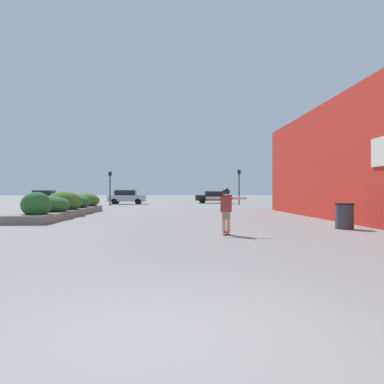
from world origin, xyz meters
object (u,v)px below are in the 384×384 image
(car_leftmost, at_px, (127,197))
(car_rightmost, at_px, (214,197))
(car_center_left, at_px, (324,197))
(traffic_light_left, at_px, (110,182))
(skateboarder, at_px, (226,205))
(traffic_light_right, at_px, (239,181))
(trash_bin, at_px, (344,216))
(skateboard, at_px, (226,232))
(car_center_right, at_px, (45,197))

(car_leftmost, height_order, car_rightmost, car_leftmost)
(car_center_left, xyz_separation_m, traffic_light_left, (-23.30, -4.29, 1.57))
(skateboarder, relative_size, traffic_light_left, 0.40)
(car_leftmost, relative_size, car_center_left, 0.90)
(car_center_left, height_order, traffic_light_right, traffic_light_right)
(skateboarder, bearing_deg, trash_bin, 28.47)
(car_leftmost, relative_size, traffic_light_left, 1.21)
(car_rightmost, bearing_deg, car_leftmost, 106.78)
(skateboarder, distance_m, traffic_light_right, 25.89)
(trash_bin, bearing_deg, skateboard, -160.89)
(car_leftmost, distance_m, car_center_left, 22.16)
(skateboarder, distance_m, trash_bin, 4.77)
(trash_bin, relative_size, car_rightmost, 0.22)
(car_leftmost, bearing_deg, skateboard, 12.64)
(car_rightmost, bearing_deg, traffic_light_left, 122.60)
(car_leftmost, bearing_deg, trash_bin, 21.59)
(car_center_right, bearing_deg, traffic_light_right, 71.36)
(skateboard, relative_size, car_rightmost, 0.15)
(skateboard, bearing_deg, traffic_light_left, 116.27)
(skateboarder, distance_m, car_leftmost, 30.49)
(car_leftmost, xyz_separation_m, car_center_right, (-9.75, 2.83, 0.00))
(skateboarder, distance_m, car_center_right, 36.48)
(skateboarder, relative_size, car_leftmost, 0.33)
(skateboarder, height_order, car_rightmost, skateboarder)
(trash_bin, xyz_separation_m, car_leftmost, (-11.16, 28.20, 0.33))
(skateboard, distance_m, car_rightmost, 32.90)
(car_center_left, bearing_deg, car_center_right, 85.33)
(car_center_left, relative_size, car_rightmost, 1.06)
(traffic_light_left, height_order, traffic_light_right, traffic_light_right)
(traffic_light_left, bearing_deg, skateboarder, -73.08)
(car_rightmost, bearing_deg, car_center_right, 90.46)
(car_center_left, relative_size, car_center_right, 1.14)
(skateboarder, relative_size, trash_bin, 1.47)
(trash_bin, xyz_separation_m, traffic_light_left, (-12.30, 24.13, 1.83))
(traffic_light_left, bearing_deg, trash_bin, -62.99)
(skateboarder, height_order, car_leftmost, car_leftmost)
(traffic_light_left, xyz_separation_m, traffic_light_right, (12.77, -0.32, 0.12))
(traffic_light_right, bearing_deg, skateboarder, -101.07)
(trash_bin, bearing_deg, car_center_left, 68.84)
(car_leftmost, xyz_separation_m, car_rightmost, (9.90, 2.99, -0.04))
(trash_bin, bearing_deg, traffic_light_left, 117.01)
(car_rightmost, xyz_separation_m, traffic_light_left, (-11.03, -7.06, 1.54))
(skateboard, bearing_deg, traffic_light_right, 88.29)
(car_center_left, height_order, car_rightmost, car_rightmost)
(car_center_right, bearing_deg, skateboarder, 26.75)
(car_leftmost, height_order, traffic_light_left, traffic_light_left)
(trash_bin, xyz_separation_m, traffic_light_right, (0.48, 23.81, 1.95))
(skateboarder, bearing_deg, traffic_light_left, 116.27)
(car_rightmost, xyz_separation_m, traffic_light_right, (1.74, -7.37, 1.66))
(skateboarder, relative_size, traffic_light_right, 0.38)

